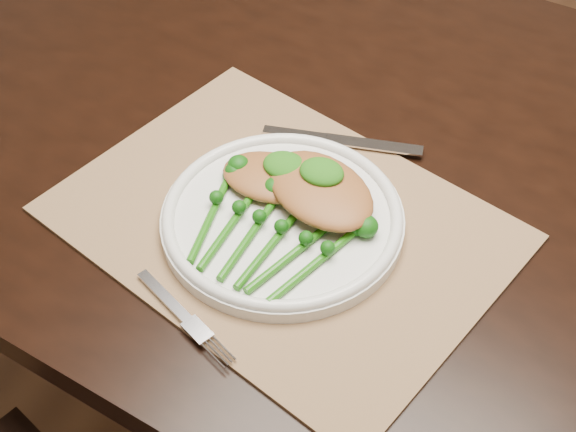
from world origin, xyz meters
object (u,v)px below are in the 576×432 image
at_px(dining_table, 356,324).
at_px(chicken_fillet_left, 271,177).
at_px(placemat, 282,223).
at_px(dinner_plate, 282,217).
at_px(broccolini_bundle, 261,240).

relative_size(dining_table, chicken_fillet_left, 14.24).
bearing_deg(placemat, dinner_plate, -37.68).
bearing_deg(placemat, chicken_fillet_left, 146.55).
height_order(placemat, dinner_plate, dinner_plate).
bearing_deg(chicken_fillet_left, dinner_plate, -52.89).
relative_size(dining_table, dinner_plate, 6.01).
bearing_deg(chicken_fillet_left, placemat, -52.42).
bearing_deg(dinner_plate, dining_table, 76.16).
relative_size(dining_table, broccolini_bundle, 8.85).
distance_m(placemat, broccolini_bundle, 0.06).
relative_size(dining_table, placemat, 3.39).
bearing_deg(placemat, dining_table, 87.93).
relative_size(dinner_plate, broccolini_bundle, 1.47).
distance_m(placemat, dinner_plate, 0.02).
distance_m(dining_table, placemat, 0.41).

